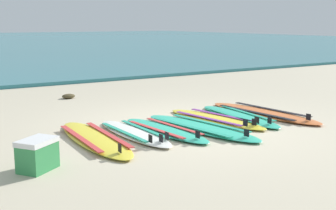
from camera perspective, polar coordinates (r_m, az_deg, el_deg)
name	(u,v)px	position (r m, az deg, el deg)	size (l,w,h in m)	color
ground_plane	(190,127)	(7.35, 2.81, -2.86)	(80.00, 80.00, 0.00)	#C1B599
surfboard_0	(94,138)	(6.58, -9.51, -4.29)	(0.69, 2.42, 0.18)	yellow
surfboard_1	(134,133)	(6.83, -4.42, -3.62)	(0.56, 2.00, 0.18)	silver
surfboard_2	(165,130)	(6.99, -0.44, -3.25)	(0.71, 2.07, 0.18)	#2DB793
surfboard_3	(200,127)	(7.19, 4.17, -2.89)	(1.01, 2.51, 0.18)	#2DB793
surfboard_4	(215,119)	(7.82, 6.15, -1.80)	(0.91, 2.24, 0.18)	yellow
surfboard_5	(239,116)	(8.12, 9.12, -1.42)	(0.70, 2.20, 0.18)	#2DB793
surfboard_6	(263,113)	(8.50, 12.21, -0.99)	(0.89, 2.60, 0.18)	orange
cooler_box	(38,154)	(5.42, -16.54, -6.16)	(0.55, 0.52, 0.38)	#338C4C
seaweed_clump_mid_sand	(68,96)	(10.32, -12.76, 1.12)	(0.30, 0.24, 0.11)	#4C4228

